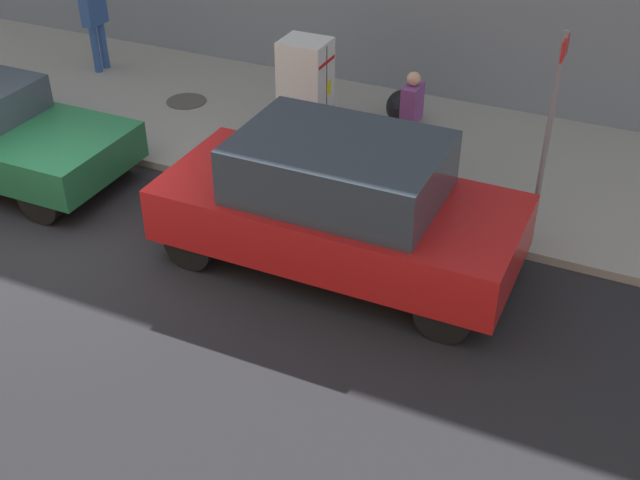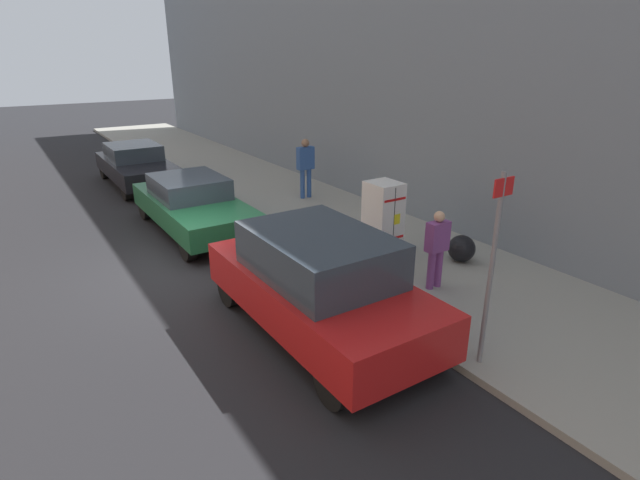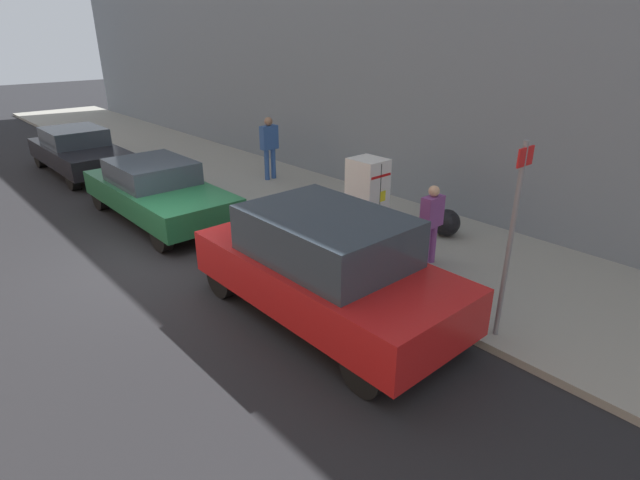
# 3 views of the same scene
# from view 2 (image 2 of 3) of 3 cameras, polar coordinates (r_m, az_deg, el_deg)

# --- Properties ---
(ground_plane) EXTENTS (80.00, 80.00, 0.00)m
(ground_plane) POSITION_cam_2_polar(r_m,az_deg,el_deg) (10.92, -15.63, -3.36)
(ground_plane) COLOR black
(sidewalk_slab) EXTENTS (4.18, 44.00, 0.12)m
(sidewalk_slab) POSITION_cam_2_polar(r_m,az_deg,el_deg) (12.68, 2.95, 1.12)
(sidewalk_slab) COLOR gray
(sidewalk_slab) RESTS_ON ground
(building_facade_near) EXTENTS (1.86, 39.60, 10.01)m
(building_facade_near) POSITION_cam_2_polar(r_m,az_deg,el_deg) (13.96, 14.35, 23.01)
(building_facade_near) COLOR slate
(building_facade_near) RESTS_ON ground
(discarded_refrigerator) EXTENTS (0.63, 0.72, 1.63)m
(discarded_refrigerator) POSITION_cam_2_polar(r_m,az_deg,el_deg) (10.83, 7.19, 2.38)
(discarded_refrigerator) COLOR white
(discarded_refrigerator) RESTS_ON sidewalk_slab
(manhole_cover) EXTENTS (0.70, 0.70, 0.02)m
(manhole_cover) POSITION_cam_2_polar(r_m,az_deg,el_deg) (13.20, 1.31, 2.27)
(manhole_cover) COLOR #47443F
(manhole_cover) RESTS_ON sidewalk_slab
(street_sign_post) EXTENTS (0.36, 0.07, 2.80)m
(street_sign_post) POSITION_cam_2_polar(r_m,az_deg,el_deg) (7.06, 19.11, -2.45)
(street_sign_post) COLOR slate
(street_sign_post) RESTS_ON sidewalk_slab
(trash_bag) EXTENTS (0.58, 0.58, 0.58)m
(trash_bag) POSITION_cam_2_polar(r_m,az_deg,el_deg) (10.97, 15.87, -0.95)
(trash_bag) COLOR black
(trash_bag) RESTS_ON sidewalk_slab
(pedestrian_walking_far) EXTENTS (0.52, 0.24, 1.79)m
(pedestrian_walking_far) POSITION_cam_2_polar(r_m,az_deg,el_deg) (15.08, -1.66, 8.72)
(pedestrian_walking_far) COLOR #2D5193
(pedestrian_walking_far) RESTS_ON sidewalk_slab
(pedestrian_standing_near) EXTENTS (0.44, 0.22, 1.51)m
(pedestrian_standing_near) POSITION_cam_2_polar(r_m,az_deg,el_deg) (9.43, 13.21, -0.60)
(pedestrian_standing_near) COLOR #7A3D7F
(pedestrian_standing_near) RESTS_ON sidewalk_slab
(parked_sedan_dark) EXTENTS (1.80, 4.49, 1.38)m
(parked_sedan_dark) POSITION_cam_2_polar(r_m,az_deg,el_deg) (18.22, -20.27, 8.09)
(parked_sedan_dark) COLOR black
(parked_sedan_dark) RESTS_ON ground
(parked_sedan_green) EXTENTS (1.83, 4.60, 1.38)m
(parked_sedan_green) POSITION_cam_2_polar(r_m,az_deg,el_deg) (12.99, -14.34, 4.02)
(parked_sedan_green) COLOR #1E6038
(parked_sedan_green) RESTS_ON ground
(parked_suv_red) EXTENTS (1.95, 4.45, 1.73)m
(parked_suv_red) POSITION_cam_2_polar(r_m,az_deg,el_deg) (7.95, -0.12, -4.88)
(parked_suv_red) COLOR red
(parked_suv_red) RESTS_ON ground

